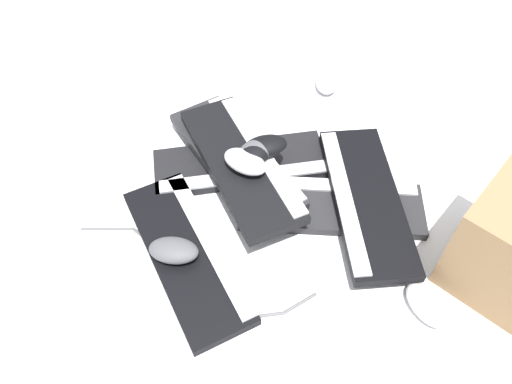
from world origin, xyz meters
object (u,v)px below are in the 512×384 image
Objects in this scene: mouse_1 at (246,162)px; mouse_6 at (257,151)px; mouse_0 at (174,250)px; mouse_2 at (428,305)px; keyboard_1 at (242,164)px; keyboard_3 at (366,200)px; keyboard_2 at (189,253)px; keyboard_5 at (242,163)px; keyboard_0 at (332,206)px; keyboard_4 at (237,158)px; mouse_5 at (266,146)px; mouse_4 at (256,152)px; mouse_3 at (328,82)px.

mouse_1 is 0.04m from mouse_6.
mouse_0 is 0.55m from mouse_2.
keyboard_1 is 0.33m from keyboard_3.
mouse_0 is at bearing -150.91° from keyboard_2.
mouse_2 is (0.39, -0.35, -0.05)m from keyboard_5.
keyboard_0 is 0.22m from mouse_6.
mouse_1 is (-0.21, 0.06, 0.10)m from keyboard_0.
keyboard_2 is 0.26m from keyboard_5.
keyboard_2 is 0.25m from mouse_1.
mouse_2 is (0.38, -0.32, -0.09)m from mouse_1.
keyboard_5 is at bearing 163.34° from keyboard_3.
keyboard_4 is 0.98× the size of keyboard_5.
keyboard_2 is 1.02× the size of keyboard_3.
keyboard_5 is at bearing -85.59° from keyboard_1.
mouse_5 reaches higher than keyboard_2.
keyboard_0 is 0.24m from keyboard_5.
keyboard_0 is at bearing 177.93° from keyboard_3.
keyboard_5 is 0.05m from mouse_4.
keyboard_4 is 0.30m from mouse_0.
mouse_3 reaches higher than keyboard_0.
mouse_0 is 0.30m from mouse_4.
mouse_1 is 0.50m from mouse_2.
mouse_4 is 1.00× the size of mouse_6.
mouse_1 reaches higher than mouse_2.
mouse_1 and mouse_4 have the same top height.
keyboard_2 is 0.05m from mouse_0.
keyboard_2 is at bearing 155.99° from mouse_3.
mouse_0 is (-0.13, -0.28, 0.01)m from keyboard_4.
keyboard_2 is (-0.11, -0.27, 0.00)m from keyboard_1.
mouse_6 reaches higher than mouse_2.
mouse_6 is at bearing -45.55° from keyboard_1.
mouse_3 reaches higher than keyboard_2.
mouse_5 is (0.20, 0.25, 0.06)m from mouse_0.
mouse_4 reaches higher than keyboard_5.
mouse_4 is 0.03m from mouse_5.
mouse_6 reaches higher than keyboard_0.
mouse_1 is (0.15, 0.20, 0.06)m from mouse_0.
mouse_5 reaches higher than keyboard_0.
mouse_6 is (0.05, -0.04, 0.07)m from keyboard_4.
keyboard_2 is at bearing -142.44° from mouse_0.
mouse_1 is 0.04m from mouse_4.
keyboard_0 is 0.31m from mouse_2.
mouse_4 is (0.03, 0.00, 0.04)m from keyboard_5.
keyboard_2 is at bearing -118.36° from keyboard_5.
mouse_1 is 1.00× the size of mouse_4.
mouse_4 is at bearing -51.85° from keyboard_1.
keyboard_0 is 4.08× the size of mouse_0.
keyboard_4 is at bearing 110.01° from keyboard_5.
keyboard_4 is (-0.31, 0.13, 0.00)m from keyboard_3.
mouse_0 is at bearing 5.83° from mouse_4.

